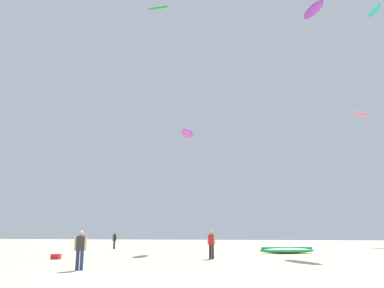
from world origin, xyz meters
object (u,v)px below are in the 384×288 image
at_px(person_midground, 211,242).
at_px(kite_aloft_0, 158,8).
at_px(kite_grounded_near, 287,250).
at_px(kite_aloft_1, 313,10).
at_px(cooler_box, 56,257).
at_px(person_foreground, 80,247).
at_px(kite_aloft_2, 187,134).
at_px(kite_aloft_3, 362,115).
at_px(person_left, 114,239).
at_px(kite_aloft_4, 374,11).

xyz_separation_m(person_midground, kite_aloft_0, (-5.68, 7.71, 21.68)).
height_order(kite_grounded_near, kite_aloft_1, kite_aloft_1).
bearing_deg(kite_aloft_0, cooler_box, -113.12).
relative_size(person_foreground, kite_aloft_2, 0.51).
bearing_deg(kite_aloft_1, person_foreground, -121.49).
bearing_deg(kite_aloft_3, kite_aloft_0, -138.66).
xyz_separation_m(person_midground, person_left, (-10.48, 11.66, -0.12)).
xyz_separation_m(person_midground, kite_aloft_3, (18.00, 28.55, 16.12)).
height_order(person_foreground, kite_aloft_0, kite_aloft_0).
height_order(person_midground, kite_aloft_3, kite_aloft_3).
height_order(person_left, kite_aloft_2, kite_aloft_2).
height_order(person_midground, kite_aloft_0, kite_aloft_0).
relative_size(person_midground, kite_grounded_near, 0.39).
relative_size(person_left, kite_aloft_3, 0.46).
xyz_separation_m(cooler_box, kite_aloft_0, (3.97, 9.30, 22.55)).
distance_m(kite_grounded_near, kite_aloft_1, 29.84).
distance_m(kite_aloft_2, kite_aloft_3, 29.33).
xyz_separation_m(kite_grounded_near, kite_aloft_0, (-10.91, 1.14, 22.46)).
bearing_deg(kite_aloft_1, cooler_box, -135.95).
height_order(kite_aloft_1, kite_aloft_3, kite_aloft_1).
bearing_deg(kite_grounded_near, kite_aloft_2, 162.33).
distance_m(kite_aloft_0, kite_aloft_1, 19.85).
xyz_separation_m(cooler_box, kite_aloft_4, (27.14, 19.80, 26.44)).
relative_size(kite_aloft_0, kite_aloft_1, 0.50).
bearing_deg(kite_aloft_3, person_left, -149.34).
bearing_deg(cooler_box, person_left, 93.57).
xyz_separation_m(cooler_box, kite_aloft_3, (27.65, 30.14, 16.98)).
xyz_separation_m(person_foreground, person_left, (-5.19, 19.63, -0.13)).
bearing_deg(kite_aloft_3, cooler_box, -132.54).
height_order(kite_aloft_0, kite_aloft_4, kite_aloft_4).
height_order(person_foreground, person_midground, person_foreground).
distance_m(person_foreground, kite_aloft_3, 46.21).
height_order(person_foreground, kite_grounded_near, person_foreground).
height_order(kite_aloft_2, kite_aloft_3, kite_aloft_3).
height_order(cooler_box, kite_aloft_2, kite_aloft_2).
height_order(person_left, kite_aloft_0, kite_aloft_0).
xyz_separation_m(person_left, kite_aloft_1, (21.12, 6.38, 26.36)).
xyz_separation_m(person_foreground, kite_aloft_1, (15.93, 26.01, 26.23)).
distance_m(kite_aloft_1, kite_aloft_2, 23.36).
xyz_separation_m(kite_grounded_near, cooler_box, (-14.88, -8.16, -0.09)).
bearing_deg(kite_aloft_2, kite_aloft_3, 42.64).
bearing_deg(kite_grounded_near, kite_aloft_4, 43.53).
relative_size(person_foreground, kite_aloft_3, 0.52).
relative_size(person_midground, kite_aloft_2, 0.50).
distance_m(kite_aloft_2, kite_aloft_4, 27.59).
relative_size(kite_aloft_2, kite_aloft_4, 1.23).
distance_m(kite_aloft_3, kite_aloft_4, 14.02).
relative_size(kite_aloft_0, kite_aloft_3, 0.61).
xyz_separation_m(kite_grounded_near, kite_aloft_4, (12.26, 11.64, 26.35)).
height_order(kite_aloft_0, kite_aloft_1, kite_aloft_1).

